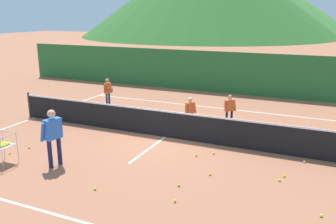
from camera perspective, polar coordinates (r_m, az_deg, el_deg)
name	(u,v)px	position (r m, az deg, el deg)	size (l,w,h in m)	color
ground_plane	(165,137)	(12.78, -0.45, -3.98)	(120.00, 120.00, 0.00)	#A86647
line_baseline_near	(58,215)	(8.48, -17.06, -15.38)	(12.03, 0.08, 0.01)	white
line_baseline_far	(206,107)	(16.94, 6.11, 0.82)	(12.03, 0.08, 0.01)	white
line_sideline_west	(36,117)	(16.12, -20.27, -0.82)	(0.08, 10.26, 0.01)	white
line_service_center	(165,137)	(12.78, -0.45, -3.97)	(0.08, 5.13, 0.01)	white
tennis_net	(165,124)	(12.63, -0.46, -1.85)	(12.67, 0.08, 1.05)	#333338
instructor	(53,133)	(10.62, -17.79, -3.13)	(0.44, 0.82, 1.67)	#191E4C
student_0	(108,90)	(17.00, -9.54, 3.50)	(0.47, 0.61, 1.33)	navy
student_1	(190,110)	(13.57, 3.53, 0.34)	(0.37, 0.48, 1.21)	black
student_2	(230,107)	(14.02, 9.74, 0.72)	(0.44, 0.45, 1.24)	black
ball_cart	(2,145)	(11.47, -24.88, -4.71)	(0.58, 0.58, 0.90)	#B7B7BC
tennis_ball_0	(284,176)	(10.26, 17.97, -9.64)	(0.07, 0.07, 0.07)	yellow
tennis_ball_1	(10,153)	(12.31, -23.82, -5.98)	(0.07, 0.07, 0.07)	yellow
tennis_ball_2	(304,162)	(11.37, 20.81, -7.40)	(0.07, 0.07, 0.07)	yellow
tennis_ball_3	(279,180)	(9.98, 17.26, -10.30)	(0.07, 0.07, 0.07)	yellow
tennis_ball_4	(179,185)	(9.30, 1.70, -11.54)	(0.07, 0.07, 0.07)	yellow
tennis_ball_5	(175,201)	(8.60, 1.10, -13.93)	(0.07, 0.07, 0.07)	yellow
tennis_ball_6	(210,174)	(9.95, 6.71, -9.76)	(0.07, 0.07, 0.07)	yellow
tennis_ball_7	(95,189)	(9.31, -11.52, -11.84)	(0.07, 0.07, 0.07)	yellow
tennis_ball_8	(321,216)	(8.71, 23.13, -14.88)	(0.07, 0.07, 0.07)	yellow
tennis_ball_9	(214,153)	(11.35, 7.26, -6.50)	(0.07, 0.07, 0.07)	yellow
tennis_ball_10	(29,147)	(12.57, -21.14, -5.26)	(0.07, 0.07, 0.07)	yellow
tennis_ball_11	(196,155)	(11.14, 4.52, -6.84)	(0.07, 0.07, 0.07)	yellow
windscreen_fence	(226,73)	(19.85, 9.24, 6.18)	(26.46, 0.08, 2.26)	#286B33
hill_2	(253,1)	(81.31, 13.40, 16.79)	(41.35, 41.35, 13.48)	#427A38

